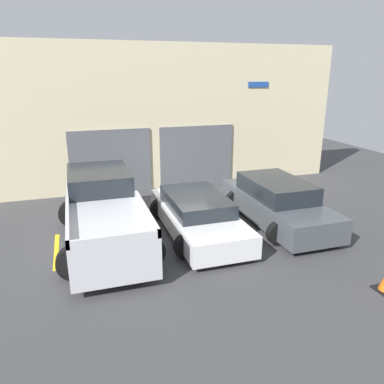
{
  "coord_description": "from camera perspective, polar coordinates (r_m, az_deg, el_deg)",
  "views": [
    {
      "loc": [
        -3.24,
        -11.3,
        4.48
      ],
      "look_at": [
        0.0,
        -1.21,
        1.1
      ],
      "focal_mm": 35.0,
      "sensor_mm": 36.0,
      "label": 1
    }
  ],
  "objects": [
    {
      "name": "pickup_truck",
      "position": [
        10.51,
        -13.29,
        -3.07
      ],
      "size": [
        2.51,
        5.23,
        1.75
      ],
      "color": "silver",
      "rests_on": "ground"
    },
    {
      "name": "shophouse_building",
      "position": [
        15.05,
        -5.36,
        11.05
      ],
      "size": [
        15.21,
        0.68,
        5.59
      ],
      "color": "beige",
      "rests_on": "ground"
    },
    {
      "name": "ground_plane",
      "position": [
        12.58,
        -1.68,
        -3.18
      ],
      "size": [
        28.0,
        28.0,
        0.0
      ],
      "primitive_type": "plane",
      "color": "#3D3D3F"
    },
    {
      "name": "parking_stripe_far_left",
      "position": [
        10.61,
        -19.96,
        -8.42
      ],
      "size": [
        0.12,
        2.2,
        0.01
      ],
      "primitive_type": "cube",
      "color": "gold",
      "rests_on": "ground"
    },
    {
      "name": "parking_stripe_right",
      "position": [
        12.78,
        17.75,
        -3.7
      ],
      "size": [
        0.12,
        2.2,
        0.01
      ],
      "primitive_type": "cube",
      "color": "gold",
      "rests_on": "ground"
    },
    {
      "name": "sedan_white",
      "position": [
        10.89,
        0.76,
        -3.47
      ],
      "size": [
        2.19,
        4.62,
        1.14
      ],
      "color": "white",
      "rests_on": "ground"
    },
    {
      "name": "parking_stripe_left",
      "position": [
        10.76,
        -5.87,
        -6.99
      ],
      "size": [
        0.12,
        2.2,
        0.01
      ],
      "primitive_type": "cube",
      "color": "gold",
      "rests_on": "ground"
    },
    {
      "name": "sedan_side",
      "position": [
        11.9,
        12.79,
        -1.58
      ],
      "size": [
        2.2,
        4.64,
        1.37
      ],
      "color": "#474C51",
      "rests_on": "ground"
    },
    {
      "name": "parking_stripe_centre",
      "position": [
        11.52,
        7.0,
        -5.32
      ],
      "size": [
        0.12,
        2.2,
        0.01
      ],
      "primitive_type": "cube",
      "color": "gold",
      "rests_on": "ground"
    }
  ]
}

